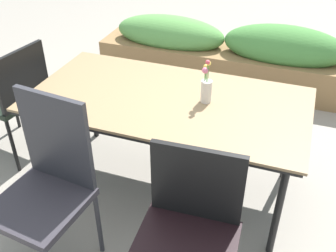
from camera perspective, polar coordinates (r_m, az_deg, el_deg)
name	(u,v)px	position (r m, az deg, el deg)	size (l,w,h in m)	color
ground_plane	(159,179)	(2.99, -1.28, -7.72)	(12.00, 12.00, 0.00)	gray
dining_table	(168,105)	(2.55, 0.00, 3.12)	(1.77, 0.92, 0.73)	#8C704C
chair_near_right	(188,230)	(1.97, 2.95, -14.70)	(0.51, 0.51, 0.90)	black
chair_end_left	(12,93)	(3.20, -21.53, 4.45)	(0.54, 0.54, 0.90)	black
chair_near_left	(47,180)	(2.20, -17.01, -7.52)	(0.49, 0.49, 1.05)	#302D34
flower_vase	(206,87)	(2.45, 5.54, 5.62)	(0.07, 0.07, 0.29)	silver
planter_box	(225,54)	(4.18, 8.18, 10.21)	(2.61, 0.51, 0.69)	olive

